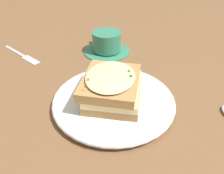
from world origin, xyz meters
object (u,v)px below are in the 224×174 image
teacup_with_saucer (106,43)px  fork (24,56)px  dinner_plate (112,100)px  sandwich (111,86)px

teacup_with_saucer → fork: 0.26m
dinner_plate → sandwich: sandwich is taller
dinner_plate → teacup_with_saucer: bearing=-66.3°
dinner_plate → fork: dinner_plate is taller
dinner_plate → teacup_with_saucer: size_ratio=1.83×
dinner_plate → sandwich: size_ratio=1.69×
teacup_with_saucer → fork: bearing=70.6°
teacup_with_saucer → sandwich: bearing=155.8°
teacup_with_saucer → dinner_plate: bearing=156.1°
sandwich → fork: 0.36m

